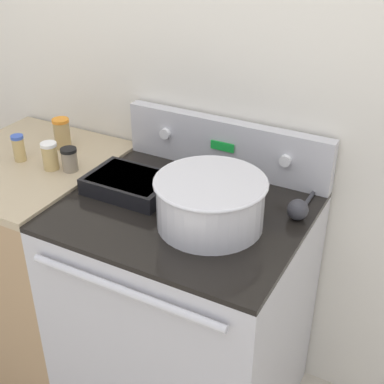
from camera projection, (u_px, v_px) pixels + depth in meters
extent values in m
cube|color=silver|center=(236.00, 75.00, 1.86)|extent=(8.00, 0.05, 2.50)
cube|color=#BCBCC1|center=(185.00, 315.00, 1.98)|extent=(0.79, 0.68, 0.89)
cube|color=black|center=(184.00, 211.00, 1.75)|extent=(0.79, 0.68, 0.02)
cylinder|color=silver|center=(123.00, 291.00, 1.51)|extent=(0.65, 0.02, 0.02)
cube|color=#BCBCC1|center=(226.00, 146.00, 1.94)|extent=(0.79, 0.05, 0.20)
cylinder|color=white|center=(165.00, 134.00, 2.00)|extent=(0.04, 0.02, 0.04)
cylinder|color=white|center=(285.00, 161.00, 1.81)|extent=(0.04, 0.02, 0.04)
cube|color=green|center=(222.00, 146.00, 1.91)|extent=(0.09, 0.01, 0.03)
cube|color=tan|center=(42.00, 260.00, 2.26)|extent=(0.60, 0.68, 0.89)
cube|color=tan|center=(25.00, 164.00, 2.03)|extent=(0.60, 0.68, 0.03)
cylinder|color=silver|center=(210.00, 203.00, 1.63)|extent=(0.33, 0.33, 0.16)
torus|color=silver|center=(211.00, 182.00, 1.59)|extent=(0.35, 0.35, 0.01)
cylinder|color=beige|center=(211.00, 186.00, 1.60)|extent=(0.30, 0.30, 0.02)
cube|color=black|center=(130.00, 184.00, 1.83)|extent=(0.29, 0.21, 0.06)
cube|color=#D1BC7A|center=(130.00, 181.00, 1.82)|extent=(0.25, 0.18, 0.03)
cylinder|color=#333338|center=(310.00, 197.00, 1.80)|extent=(0.01, 0.28, 0.01)
sphere|color=#333338|center=(298.00, 210.00, 1.68)|extent=(0.07, 0.07, 0.07)
cylinder|color=gray|center=(70.00, 161.00, 1.94)|extent=(0.06, 0.06, 0.08)
cylinder|color=black|center=(68.00, 150.00, 1.91)|extent=(0.06, 0.06, 0.01)
cylinder|color=tan|center=(50.00, 157.00, 1.94)|extent=(0.06, 0.06, 0.09)
cylinder|color=white|center=(48.00, 145.00, 1.92)|extent=(0.06, 0.06, 0.01)
cylinder|color=tan|center=(62.00, 135.00, 2.10)|extent=(0.06, 0.06, 0.11)
cylinder|color=orange|center=(60.00, 121.00, 2.07)|extent=(0.07, 0.07, 0.01)
cylinder|color=tan|center=(19.00, 150.00, 2.00)|extent=(0.04, 0.04, 0.09)
cylinder|color=#3856B7|center=(17.00, 137.00, 1.98)|extent=(0.05, 0.05, 0.01)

